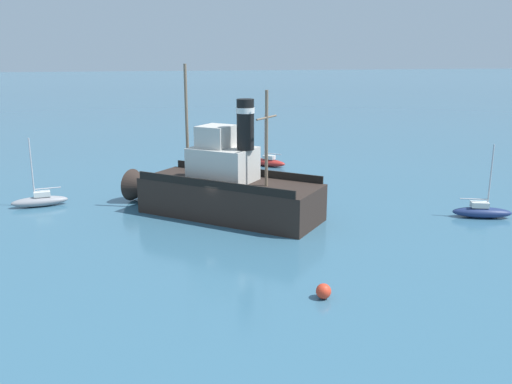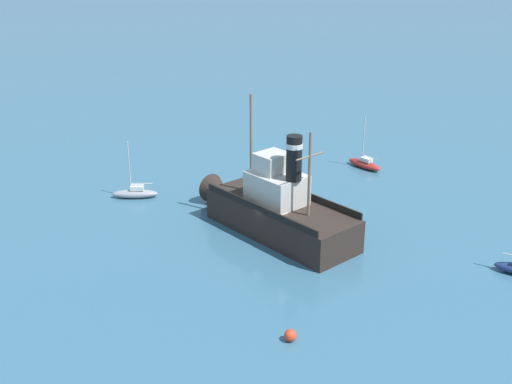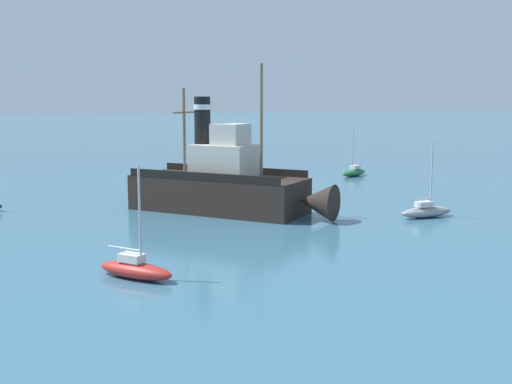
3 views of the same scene
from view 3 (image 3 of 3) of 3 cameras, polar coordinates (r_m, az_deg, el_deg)
name	(u,v)px [view 3 (image 3 of 3)]	position (r m, az deg, el deg)	size (l,w,h in m)	color
ground_plane	(225,209)	(44.89, -2.80, -1.53)	(600.00, 600.00, 0.00)	#38667F
old_tugboat	(226,185)	(43.46, -2.69, 0.58)	(11.98, 13.09, 9.90)	#2D231E
sailboat_red	(135,269)	(28.23, -10.68, -6.71)	(3.39, 3.54, 4.90)	#B22823
sailboat_green	(354,172)	(64.62, 8.70, 1.79)	(3.08, 3.74, 4.90)	#286B3D
sailboat_grey	(426,211)	(43.14, 14.90, -1.63)	(1.69, 3.93, 4.90)	gray
mooring_buoy	(171,183)	(56.72, -7.57, 0.82)	(0.69, 0.69, 0.69)	red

